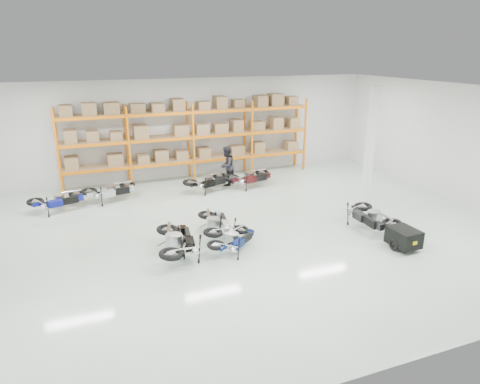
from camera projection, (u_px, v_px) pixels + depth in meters
name	position (u px, v px, depth m)	size (l,w,h in m)	color
room	(243.00, 165.00, 13.48)	(18.00, 18.00, 18.00)	silver
pallet_rack	(191.00, 130.00, 19.19)	(11.28, 0.98, 3.62)	orange
structural_column	(370.00, 149.00, 15.69)	(0.25, 0.25, 4.50)	white
moto_blue_centre	(234.00, 236.00, 12.64)	(0.70, 1.58, 0.96)	#07144D
moto_silver_left	(216.00, 220.00, 13.64)	(0.79, 1.78, 1.09)	silver
moto_black_far_left	(178.00, 237.00, 12.26)	(0.89, 2.00, 1.23)	black
moto_touring_right	(371.00, 213.00, 14.16)	(0.85, 1.91, 1.17)	black
trailer	(404.00, 237.00, 12.81)	(0.79, 1.51, 0.63)	black
moto_back_a	(58.00, 197.00, 15.78)	(0.79, 1.78, 1.09)	navy
moto_back_b	(110.00, 187.00, 16.82)	(0.82, 1.84, 1.12)	#A7ABB0
moto_back_c	(208.00, 178.00, 18.00)	(0.82, 1.84, 1.12)	black
moto_back_d	(250.00, 174.00, 18.56)	(0.83, 1.88, 1.15)	#410D13
person_back	(227.00, 166.00, 18.70)	(0.85, 0.66, 1.74)	black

